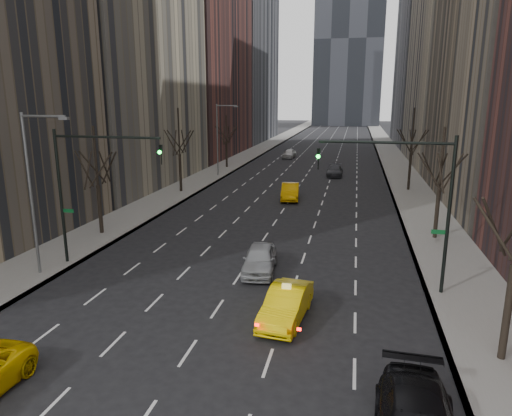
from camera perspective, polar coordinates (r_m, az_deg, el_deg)
The scene contains 19 objects.
sidewalk_left at distance 83.95m, azimuth -0.46°, elevation 6.88°, with size 4.50×320.00×0.15m, color slate.
sidewalk_right at distance 82.14m, azimuth 16.56°, elevation 6.17°, with size 4.50×320.00×0.15m, color slate.
bld_left_far at distance 83.00m, azimuth -7.88°, elevation 21.87°, with size 14.00×28.00×44.00m, color brown.
bld_left_deep at distance 112.63m, azimuth -2.33°, elevation 23.87°, with size 14.00×30.00×60.00m, color slate.
bld_right_deep at distance 109.12m, azimuth 21.96°, elevation 22.77°, with size 14.00×30.00×58.00m, color slate.
tree_lw_b at distance 35.01m, azimuth -19.14°, elevation 2.70°, with size 3.36×3.50×7.82m.
tree_lw_c at distance 49.16m, azimuth -9.51°, elevation 6.58°, with size 3.36×3.50×8.74m.
tree_lw_d at distance 66.17m, azimuth -3.72°, elevation 8.08°, with size 3.36×3.50×7.36m.
tree_rw_b at distance 34.40m, azimuth 21.92°, elevation 2.29°, with size 3.36×3.50×7.82m.
tree_rw_c at distance 51.99m, azimuth 18.81°, elevation 6.42°, with size 3.36×3.50×8.74m.
traffic_mast_left at distance 28.19m, azimuth -20.64°, elevation 3.76°, with size 6.69×0.39×8.00m.
traffic_mast_right at distance 23.92m, azimuth 19.25°, elevation 2.25°, with size 6.69×0.39×8.00m.
streetlight_near at distance 27.57m, azimuth -25.93°, elevation 3.34°, with size 2.83×0.22×9.00m.
streetlight_far at distance 58.98m, azimuth -4.53°, elevation 9.40°, with size 2.83×0.22×9.00m.
taxi_sedan at distance 21.20m, azimuth 3.80°, elevation -11.91°, with size 1.61×4.63×1.52m, color yellow.
silver_sedan_ahead at distance 26.64m, azimuth 0.47°, elevation -6.39°, with size 1.83×4.55×1.55m, color #999CA0.
far_taxi at distance 45.58m, azimuth 4.29°, elevation 2.06°, with size 1.69×4.85×1.60m, color #DB9704.
far_suv_grey at distance 60.21m, azimuth 9.82°, elevation 4.62°, with size 1.95×4.80×1.39m, color #313136.
far_car_white at distance 77.74m, azimuth 4.19°, elevation 6.80°, with size 1.75×4.34×1.48m, color silver.
Camera 1 is at (6.11, -11.33, 9.87)m, focal length 32.00 mm.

